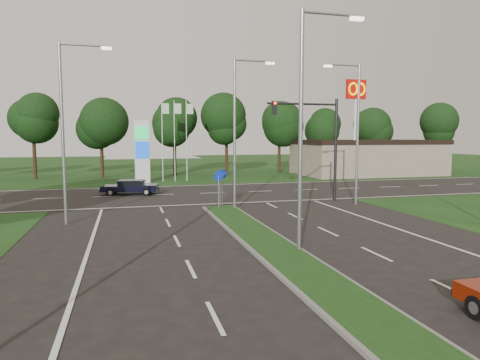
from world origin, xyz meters
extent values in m
plane|color=black|center=(0.00, 0.00, 0.00)|extent=(160.00, 160.00, 0.00)
cube|color=#1A3311|center=(0.00, 55.00, 0.00)|extent=(160.00, 50.00, 0.02)
cube|color=black|center=(0.00, 24.00, 0.00)|extent=(160.00, 12.00, 0.02)
cube|color=slate|center=(0.00, 4.00, 0.06)|extent=(2.00, 26.00, 0.12)
cube|color=gray|center=(22.00, 36.00, 2.00)|extent=(16.00, 9.00, 4.00)
cylinder|color=gray|center=(0.80, 6.00, 4.50)|extent=(0.16, 0.16, 9.00)
cylinder|color=gray|center=(1.90, 6.00, 8.90)|extent=(2.20, 0.10, 0.10)
cube|color=#FFF2CC|center=(3.00, 6.00, 8.80)|extent=(0.50, 0.22, 0.12)
cylinder|color=gray|center=(0.80, 16.00, 4.50)|extent=(0.16, 0.16, 9.00)
cylinder|color=gray|center=(1.90, 16.00, 8.90)|extent=(2.20, 0.10, 0.10)
cube|color=#FFF2CC|center=(3.00, 16.00, 8.80)|extent=(0.50, 0.22, 0.12)
cylinder|color=gray|center=(-8.50, 14.00, 4.50)|extent=(0.16, 0.16, 9.00)
cylinder|color=gray|center=(-7.40, 14.00, 8.90)|extent=(2.20, 0.10, 0.10)
cube|color=#FFF2CC|center=(-6.30, 14.00, 8.80)|extent=(0.50, 0.22, 0.12)
cylinder|color=gray|center=(9.00, 16.00, 4.50)|extent=(0.16, 0.16, 9.00)
cylinder|color=gray|center=(7.90, 16.00, 8.90)|extent=(2.20, 0.10, 0.10)
cube|color=#FFF2CC|center=(6.80, 16.00, 8.80)|extent=(0.50, 0.22, 0.12)
cylinder|color=black|center=(8.50, 18.00, 3.50)|extent=(0.20, 0.20, 7.00)
cylinder|color=black|center=(6.00, 18.00, 6.60)|extent=(5.00, 0.14, 0.14)
cube|color=black|center=(4.00, 18.00, 6.30)|extent=(0.28, 0.28, 0.90)
sphere|color=#FF190C|center=(4.00, 17.82, 6.60)|extent=(0.20, 0.20, 0.20)
cylinder|color=gray|center=(-0.30, 15.50, 1.10)|extent=(0.06, 0.06, 2.20)
cylinder|color=#0C26A5|center=(-0.30, 15.50, 2.10)|extent=(0.56, 0.04, 0.56)
cylinder|color=gray|center=(0.00, 16.50, 1.10)|extent=(0.06, 0.06, 2.20)
cylinder|color=#0C26A5|center=(0.00, 16.50, 2.10)|extent=(0.56, 0.04, 0.56)
cylinder|color=gray|center=(0.30, 17.20, 1.10)|extent=(0.06, 0.06, 2.20)
cylinder|color=#0C26A5|center=(0.30, 17.20, 2.10)|extent=(0.56, 0.04, 0.56)
cube|color=silver|center=(-4.00, 33.00, 3.00)|extent=(1.40, 0.30, 6.00)
cube|color=#0CA53F|center=(-4.00, 32.82, 4.80)|extent=(1.30, 0.08, 1.20)
cube|color=#0C3FBF|center=(-4.00, 32.82, 3.20)|extent=(1.30, 0.08, 1.60)
cylinder|color=silver|center=(-2.00, 34.00, 4.00)|extent=(0.08, 0.08, 8.00)
cube|color=#B2D8B2|center=(-1.65, 34.00, 7.20)|extent=(0.70, 0.02, 1.00)
cylinder|color=silver|center=(-0.80, 34.00, 4.00)|extent=(0.08, 0.08, 8.00)
cube|color=#B2D8B2|center=(-0.45, 34.00, 7.20)|extent=(0.70, 0.02, 1.00)
cylinder|color=silver|center=(0.40, 34.00, 4.00)|extent=(0.08, 0.08, 8.00)
cube|color=#B2D8B2|center=(0.75, 34.00, 7.20)|extent=(0.70, 0.02, 1.00)
cylinder|color=silver|center=(18.00, 32.00, 5.00)|extent=(0.30, 0.30, 10.00)
cube|color=#BF0C07|center=(18.00, 32.00, 9.40)|extent=(2.20, 0.35, 2.00)
torus|color=#FFC600|center=(17.55, 31.78, 9.40)|extent=(1.06, 0.16, 1.06)
torus|color=#FFC600|center=(18.45, 31.78, 9.40)|extent=(1.06, 0.16, 1.06)
cylinder|color=black|center=(0.00, 40.00, 2.20)|extent=(0.36, 0.36, 4.40)
sphere|color=black|center=(0.00, 40.00, 6.50)|extent=(6.00, 6.00, 6.00)
sphere|color=black|center=(0.30, 39.80, 7.50)|extent=(4.80, 4.80, 4.80)
cylinder|color=black|center=(2.58, -0.71, 0.29)|extent=(0.21, 0.60, 0.59)
cube|color=black|center=(-5.25, 24.66, 0.52)|extent=(4.38, 2.40, 0.42)
cube|color=black|center=(-5.17, 24.64, 0.92)|extent=(2.05, 1.74, 0.40)
cube|color=black|center=(-5.17, 24.64, 1.12)|extent=(1.71, 1.60, 0.04)
cylinder|color=black|center=(-6.69, 24.14, 0.29)|extent=(0.61, 0.29, 0.58)
cylinder|color=black|center=(-6.42, 25.65, 0.29)|extent=(0.61, 0.29, 0.58)
cylinder|color=black|center=(-4.08, 23.67, 0.29)|extent=(0.61, 0.29, 0.58)
cylinder|color=black|center=(-3.81, 25.18, 0.29)|extent=(0.61, 0.29, 0.58)
camera|label=1|loc=(-5.49, -8.83, 4.38)|focal=32.00mm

